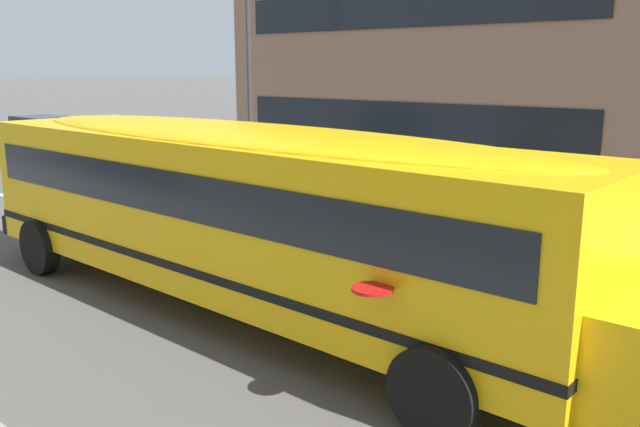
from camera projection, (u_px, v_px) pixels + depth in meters
ground_plane at (493, 327)px, 9.07m from camera, size 400.00×400.00×0.00m
lane_centreline at (493, 326)px, 9.07m from camera, size 110.00×0.16×0.01m
school_bus at (255, 204)px, 9.25m from camera, size 12.10×2.98×2.70m
parked_car_red_end_of_row at (45, 137)px, 25.43m from camera, size 3.92×1.92×1.64m
street_lamp at (248, 38)px, 20.04m from camera, size 0.44×0.44×6.80m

